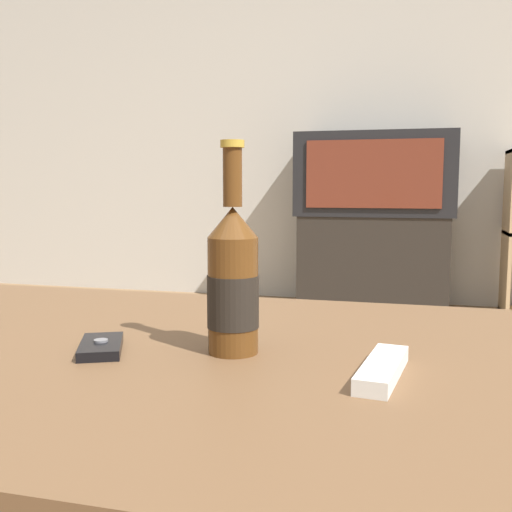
{
  "coord_description": "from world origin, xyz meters",
  "views": [
    {
      "loc": [
        0.32,
        -0.78,
        0.72
      ],
      "look_at": [
        0.03,
        0.3,
        0.59
      ],
      "focal_mm": 42.0,
      "sensor_mm": 36.0,
      "label": 1
    }
  ],
  "objects_px": {
    "remote_control": "(382,369)",
    "beer_bottle": "(232,282)",
    "tv_stand": "(373,263)",
    "television": "(375,175)",
    "cell_phone": "(101,346)"
  },
  "relations": [
    {
      "from": "tv_stand",
      "to": "remote_control",
      "type": "relative_size",
      "value": 5.13
    },
    {
      "from": "television",
      "to": "cell_phone",
      "type": "bearing_deg",
      "value": -93.88
    },
    {
      "from": "tv_stand",
      "to": "beer_bottle",
      "type": "relative_size",
      "value": 2.92
    },
    {
      "from": "beer_bottle",
      "to": "remote_control",
      "type": "bearing_deg",
      "value": -14.44
    },
    {
      "from": "remote_control",
      "to": "beer_bottle",
      "type": "bearing_deg",
      "value": 172.51
    },
    {
      "from": "television",
      "to": "cell_phone",
      "type": "distance_m",
      "value": 2.83
    },
    {
      "from": "tv_stand",
      "to": "cell_phone",
      "type": "relative_size",
      "value": 6.92
    },
    {
      "from": "television",
      "to": "beer_bottle",
      "type": "relative_size",
      "value": 3.08
    },
    {
      "from": "tv_stand",
      "to": "television",
      "type": "bearing_deg",
      "value": -90.0
    },
    {
      "from": "remote_control",
      "to": "television",
      "type": "bearing_deg",
      "value": 100.91
    },
    {
      "from": "tv_stand",
      "to": "television",
      "type": "height_order",
      "value": "television"
    },
    {
      "from": "beer_bottle",
      "to": "tv_stand",
      "type": "bearing_deg",
      "value": 89.78
    },
    {
      "from": "television",
      "to": "cell_phone",
      "type": "xyz_separation_m",
      "value": [
        -0.19,
        -2.81,
        -0.29
      ]
    },
    {
      "from": "television",
      "to": "remote_control",
      "type": "relative_size",
      "value": 5.41
    },
    {
      "from": "television",
      "to": "beer_bottle",
      "type": "distance_m",
      "value": 2.78
    }
  ]
}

